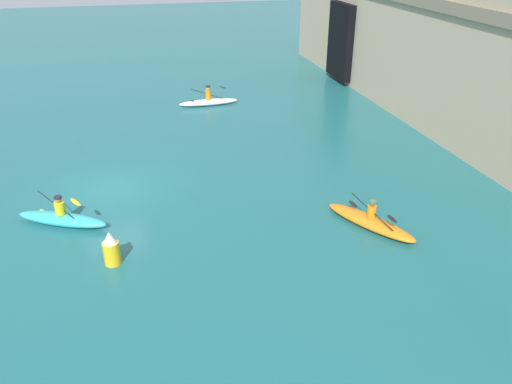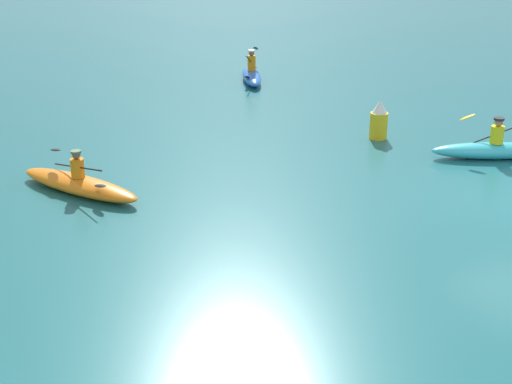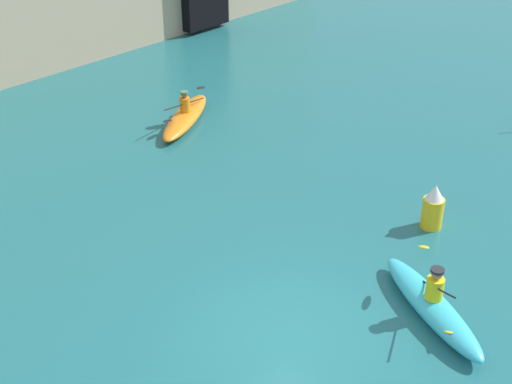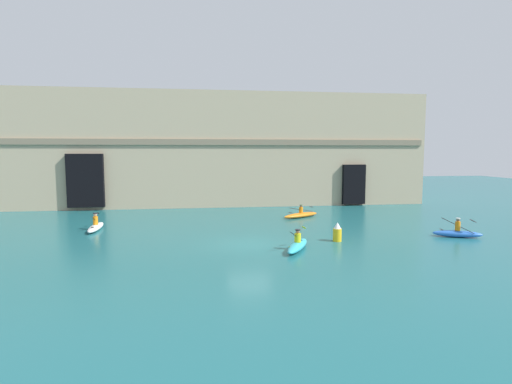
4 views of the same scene
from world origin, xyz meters
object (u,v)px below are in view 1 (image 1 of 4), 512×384
(kayak_cyan, at_px, (62,218))
(marker_buoy, at_px, (111,249))
(kayak_orange, at_px, (370,221))
(kayak_white, at_px, (209,101))

(kayak_cyan, bearing_deg, marker_buoy, 148.55)
(kayak_orange, distance_m, kayak_cyan, 10.97)
(kayak_white, distance_m, kayak_orange, 15.69)
(kayak_orange, height_order, marker_buoy, marker_buoy)
(kayak_cyan, distance_m, marker_buoy, 3.37)
(kayak_white, distance_m, kayak_cyan, 14.50)
(kayak_cyan, bearing_deg, kayak_orange, -167.79)
(kayak_white, bearing_deg, kayak_orange, 100.54)
(kayak_white, relative_size, kayak_orange, 1.02)
(kayak_cyan, height_order, marker_buoy, kayak_cyan)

